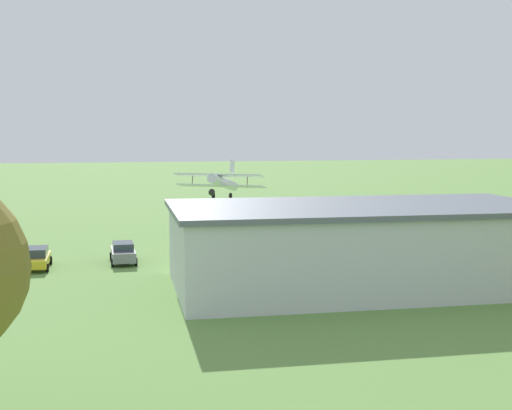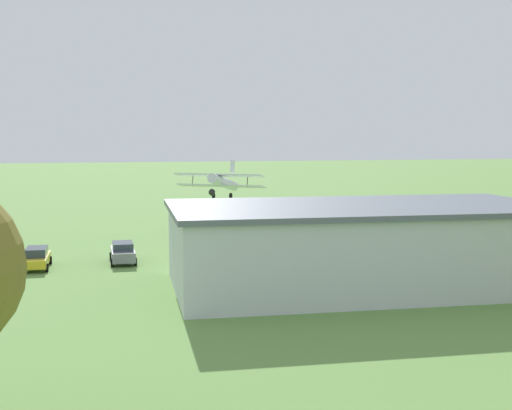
% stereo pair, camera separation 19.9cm
% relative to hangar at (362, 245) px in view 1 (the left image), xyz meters
% --- Properties ---
extents(ground_plane, '(400.00, 400.00, 0.00)m').
position_rel_hangar_xyz_m(ground_plane, '(-1.67, -33.50, -2.79)').
color(ground_plane, '#608C42').
extents(hangar, '(26.33, 14.54, 5.55)m').
position_rel_hangar_xyz_m(hangar, '(0.00, 0.00, 0.00)').
color(hangar, silver).
rests_on(hangar, ground_plane).
extents(biplane, '(8.98, 7.74, 3.96)m').
position_rel_hangar_xyz_m(biplane, '(4.47, -26.17, 2.67)').
color(biplane, silver).
extents(car_white, '(2.03, 4.25, 1.56)m').
position_rel_hangar_xyz_m(car_white, '(-11.61, -11.55, -1.98)').
color(car_white, white).
rests_on(car_white, ground_plane).
extents(car_grey, '(2.02, 4.46, 1.67)m').
position_rel_hangar_xyz_m(car_grey, '(15.27, -12.48, -1.92)').
color(car_grey, slate).
rests_on(car_grey, ground_plane).
extents(car_yellow, '(2.04, 4.71, 1.62)m').
position_rel_hangar_xyz_m(car_yellow, '(21.80, -11.72, -1.95)').
color(car_yellow, gold).
rests_on(car_yellow, ground_plane).
extents(person_crossing_taxiway, '(0.39, 0.39, 1.54)m').
position_rel_hangar_xyz_m(person_crossing_taxiway, '(-8.40, -11.51, -2.03)').
color(person_crossing_taxiway, beige).
rests_on(person_crossing_taxiway, ground_plane).
extents(person_near_hangar_door, '(0.49, 0.49, 1.64)m').
position_rel_hangar_xyz_m(person_near_hangar_door, '(10.17, -17.35, -1.97)').
color(person_near_hangar_door, beige).
rests_on(person_near_hangar_door, ground_plane).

